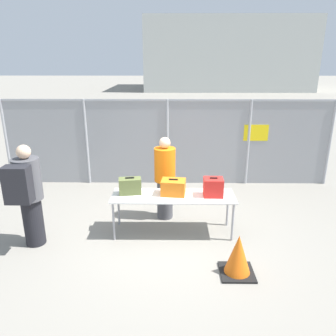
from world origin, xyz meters
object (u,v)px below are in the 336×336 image
at_px(suitcase_olive, 130,186).
at_px(suitcase_orange, 173,187).
at_px(traveler_hooded, 28,193).
at_px(security_worker_near, 165,177).
at_px(traffic_cone, 238,256).
at_px(suitcase_red, 213,187).
at_px(inspection_table, 173,198).
at_px(utility_trailer, 221,149).

height_order(suitcase_olive, suitcase_orange, suitcase_olive).
height_order(suitcase_orange, traveler_hooded, traveler_hooded).
height_order(security_worker_near, traffic_cone, security_worker_near).
relative_size(suitcase_olive, security_worker_near, 0.26).
distance_m(suitcase_red, security_worker_near, 1.07).
bearing_deg(traffic_cone, traveler_hooded, 167.47).
bearing_deg(suitcase_olive, traveler_hooded, -161.13).
bearing_deg(security_worker_near, suitcase_red, 132.58).
xyz_separation_m(inspection_table, traveler_hooded, (-2.38, -0.47, 0.29)).
bearing_deg(security_worker_near, utility_trailer, -125.98).
bearing_deg(traveler_hooded, suitcase_red, 21.79).
height_order(inspection_table, utility_trailer, inspection_table).
height_order(suitcase_orange, traffic_cone, suitcase_orange).
bearing_deg(security_worker_near, inspection_table, 92.68).
height_order(suitcase_olive, suitcase_red, suitcase_red).
bearing_deg(suitcase_olive, suitcase_red, -3.16).
bearing_deg(utility_trailer, security_worker_near, -114.11).
bearing_deg(utility_trailer, suitcase_orange, -109.25).
xyz_separation_m(inspection_table, traffic_cone, (0.95, -1.21, -0.39)).
distance_m(inspection_table, traffic_cone, 1.59).
bearing_deg(traveler_hooded, inspection_table, 24.41).
distance_m(inspection_table, suitcase_orange, 0.20).
xyz_separation_m(suitcase_red, security_worker_near, (-0.87, 0.62, -0.04)).
distance_m(utility_trailer, traffic_cone, 5.52).
bearing_deg(inspection_table, traveler_hooded, -168.77).
relative_size(suitcase_red, traveler_hooded, 0.20).
bearing_deg(utility_trailer, suitcase_olive, -118.20).
height_order(suitcase_red, traveler_hooded, traveler_hooded).
height_order(suitcase_olive, traveler_hooded, traveler_hooded).
bearing_deg(suitcase_olive, inspection_table, -5.65).
bearing_deg(suitcase_orange, suitcase_olive, 177.93).
bearing_deg(suitcase_orange, traveler_hooded, -167.67).
distance_m(suitcase_olive, security_worker_near, 0.82).
xyz_separation_m(suitcase_olive, suitcase_orange, (0.78, -0.03, -0.01)).
xyz_separation_m(suitcase_olive, traffic_cone, (1.73, -1.29, -0.59)).
bearing_deg(traveler_hooded, suitcase_orange, 25.51).
bearing_deg(security_worker_near, suitcase_olive, 29.32).
relative_size(suitcase_olive, suitcase_orange, 0.93).
distance_m(suitcase_olive, suitcase_red, 1.48).
xyz_separation_m(suitcase_olive, traveler_hooded, (-1.61, -0.55, 0.09)).
height_order(inspection_table, suitcase_orange, suitcase_orange).
xyz_separation_m(inspection_table, security_worker_near, (-0.16, 0.61, 0.17)).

